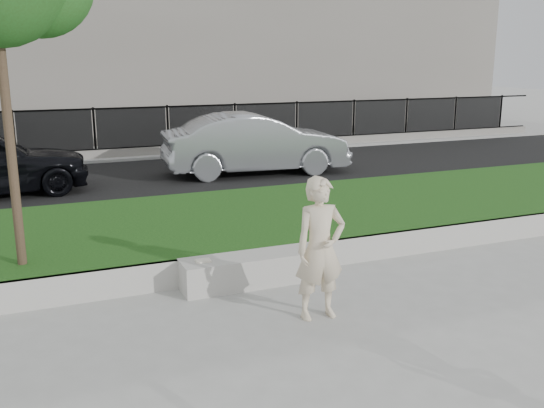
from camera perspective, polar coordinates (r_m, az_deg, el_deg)
name	(u,v)px	position (r m, az deg, el deg)	size (l,w,h in m)	color
ground	(266,307)	(7.69, -0.58, -9.64)	(90.00, 90.00, 0.00)	gray
grass_bank	(199,230)	(10.31, -6.88, -2.46)	(34.00, 4.00, 0.40)	#0F330C
grass_kerb	(238,266)	(8.53, -3.23, -5.84)	(34.00, 0.08, 0.40)	#A9A79E
street	(139,181)	(15.58, -12.44, 2.13)	(34.00, 7.00, 0.04)	black
far_pavement	(112,154)	(19.95, -14.82, 4.59)	(34.00, 3.00, 0.12)	gray
iron_fence	(116,143)	(18.90, -14.48, 5.61)	(32.00, 0.30, 1.50)	slate
building_facade	(79,7)	(26.75, -17.74, 17.22)	(34.00, 10.00, 10.00)	slate
stone_bench	(255,269)	(8.36, -1.63, -6.15)	(2.04, 0.51, 0.42)	#A9A79E
man	(320,249)	(7.14, 4.55, -4.21)	(0.63, 0.41, 1.71)	beige
book	(203,261)	(8.07, -6.52, -5.32)	(0.20, 0.14, 0.02)	silver
car_silver	(255,144)	(15.99, -1.56, 5.70)	(1.68, 4.82, 1.59)	gray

